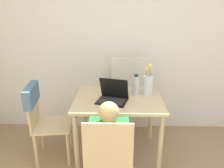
{
  "coord_description": "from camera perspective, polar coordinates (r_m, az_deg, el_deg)",
  "views": [
    {
      "loc": [
        -0.3,
        -0.66,
        1.67
      ],
      "look_at": [
        -0.35,
        1.5,
        0.9
      ],
      "focal_mm": 35.0,
      "sensor_mm": 36.0,
      "label": 1
    }
  ],
  "objects": [
    {
      "name": "wall_back",
      "position": [
        2.93,
        7.24,
        11.16
      ],
      "size": [
        6.4,
        0.05,
        2.5
      ],
      "color": "white",
      "rests_on": "ground_plane"
    },
    {
      "name": "dining_table",
      "position": [
        2.44,
        1.62,
        -5.97
      ],
      "size": [
        0.95,
        0.74,
        0.72
      ],
      "color": "#D6B784",
      "rests_on": "ground_plane"
    },
    {
      "name": "chair_occupied",
      "position": [
        1.92,
        -0.87,
        -19.56
      ],
      "size": [
        0.4,
        0.4,
        0.89
      ],
      "rotation": [
        0.0,
        0.0,
        3.14
      ],
      "color": "#D6B784",
      "rests_on": "ground_plane"
    },
    {
      "name": "chair_spare",
      "position": [
        2.5,
        -18.27,
        -6.8
      ],
      "size": [
        0.47,
        0.44,
        0.9
      ],
      "rotation": [
        0.0,
        0.0,
        1.69
      ],
      "color": "#D6B784",
      "rests_on": "ground_plane"
    },
    {
      "name": "person_seated",
      "position": [
        1.93,
        -0.74,
        -13.72
      ],
      "size": [
        0.34,
        0.42,
        0.97
      ],
      "rotation": [
        0.0,
        0.0,
        3.14
      ],
      "color": "#1E8438",
      "rests_on": "ground_plane"
    },
    {
      "name": "laptop",
      "position": [
        2.32,
        0.21,
        -3.06
      ],
      "size": [
        0.36,
        0.32,
        0.24
      ],
      "rotation": [
        0.0,
        0.0,
        -0.27
      ],
      "color": "black",
      "rests_on": "dining_table"
    },
    {
      "name": "flower_vase",
      "position": [
        2.48,
        9.44,
        0.07
      ],
      "size": [
        0.11,
        0.11,
        0.37
      ],
      "color": "silver",
      "rests_on": "dining_table"
    },
    {
      "name": "water_bottle",
      "position": [
        2.47,
        6.25,
        -0.32
      ],
      "size": [
        0.07,
        0.07,
        0.24
      ],
      "color": "silver",
      "rests_on": "dining_table"
    },
    {
      "name": "cardboard_panel",
      "position": [
        2.98,
        4.94,
        -2.93
      ],
      "size": [
        0.53,
        0.16,
        1.07
      ],
      "color": "silver",
      "rests_on": "ground_plane"
    }
  ]
}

